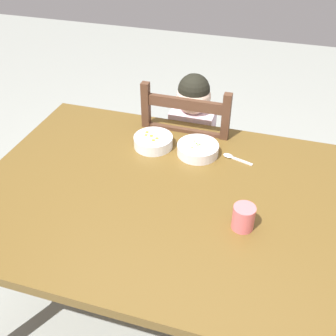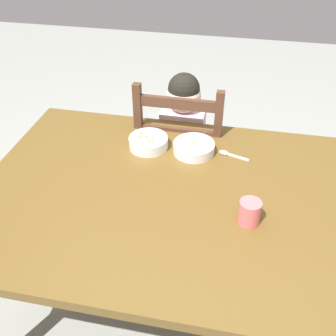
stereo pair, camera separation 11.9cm
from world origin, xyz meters
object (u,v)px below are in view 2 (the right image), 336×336
at_px(dining_table, 171,209).
at_px(bowl_of_peas, 194,147).
at_px(dining_chair, 181,162).
at_px(child_figure, 182,135).
at_px(drinking_cup, 249,212).
at_px(bowl_of_carrots, 148,142).
at_px(spoon, 228,154).

bearing_deg(dining_table, bowl_of_peas, 80.99).
distance_m(dining_chair, child_figure, 0.17).
relative_size(bowl_of_peas, drinking_cup, 1.98).
bearing_deg(dining_table, bowl_of_carrots, 118.78).
bearing_deg(dining_chair, bowl_of_peas, -71.03).
height_order(bowl_of_peas, bowl_of_carrots, bowl_of_carrots).
relative_size(dining_table, dining_chair, 1.57).
xyz_separation_m(bowl_of_peas, drinking_cup, (0.25, -0.39, 0.02)).
xyz_separation_m(dining_table, dining_chair, (-0.06, 0.59, -0.19)).
bearing_deg(dining_table, child_figure, 95.53).
distance_m(bowl_of_peas, spoon, 0.15).
height_order(dining_table, spoon, spoon).
xyz_separation_m(dining_table, spoon, (0.20, 0.30, 0.09)).
relative_size(dining_chair, bowl_of_peas, 5.33).
bearing_deg(dining_chair, child_figure, -86.65).
relative_size(dining_chair, drinking_cup, 10.52).
height_order(dining_table, dining_chair, dining_chair).
distance_m(spoon, drinking_cup, 0.42).
bearing_deg(dining_chair, spoon, -48.51).
bearing_deg(child_figure, dining_table, -84.47).
bearing_deg(drinking_cup, child_figure, 117.49).
bearing_deg(drinking_cup, dining_chair, 117.35).
relative_size(dining_table, spoon, 10.99).
height_order(bowl_of_carrots, drinking_cup, drinking_cup).
height_order(dining_chair, bowl_of_peas, dining_chair).
height_order(dining_chair, drinking_cup, dining_chair).
height_order(dining_chair, child_figure, dining_chair).
xyz_separation_m(bowl_of_carrots, spoon, (0.35, 0.01, -0.02)).
relative_size(dining_table, drinking_cup, 16.50).
relative_size(dining_chair, bowl_of_carrots, 5.53).
height_order(dining_table, bowl_of_carrots, bowl_of_carrots).
relative_size(dining_table, bowl_of_carrots, 8.67).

